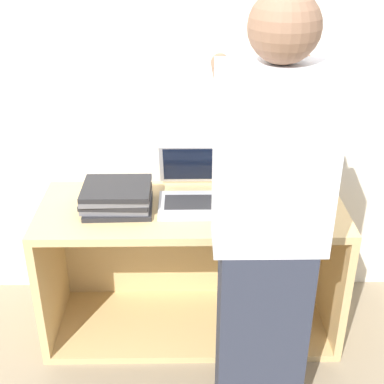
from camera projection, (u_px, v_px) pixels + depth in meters
The scene contains 7 objects.
ground_plane at pixel (193, 363), 2.52m from camera, with size 12.00×12.00×0.00m, color gray.
wall_back at pixel (191, 76), 2.53m from camera, with size 8.00×0.05×2.40m.
cart at pixel (192, 261), 2.65m from camera, with size 1.40×0.53×0.69m.
laptop_open at pixel (192, 191), 2.46m from camera, with size 0.30×0.36×0.25m.
laptop_stack_left at pixel (117, 197), 2.40m from camera, with size 0.32×0.27×0.11m.
laptop_stack_right at pixel (264, 194), 2.40m from camera, with size 0.32×0.27×0.14m.
person at pixel (268, 235), 1.92m from camera, with size 0.40×0.53×1.70m.
Camera 1 is at (-0.03, -1.86, 1.88)m, focal length 50.00 mm.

